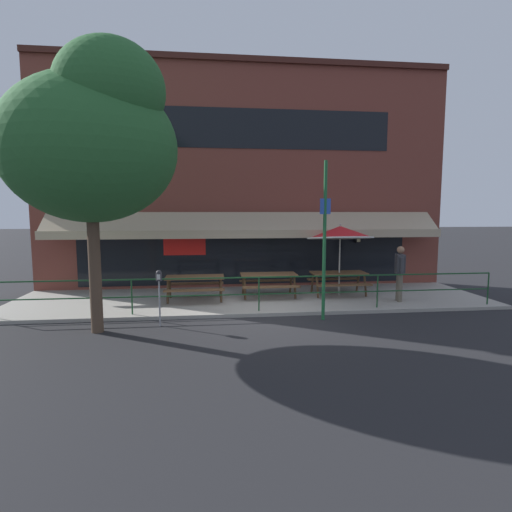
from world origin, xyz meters
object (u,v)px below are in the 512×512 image
at_px(picnic_table_right, 338,277).
at_px(street_sign_pole, 324,239).
at_px(pedestrian_walking, 400,271).
at_px(picnic_table_centre, 269,279).
at_px(picnic_table_left, 195,281).
at_px(parking_meter_near, 159,281).
at_px(patio_umbrella_right, 340,233).
at_px(street_tree_curbside, 93,138).

bearing_deg(picnic_table_right, street_sign_pole, -116.03).
bearing_deg(pedestrian_walking, picnic_table_centre, 164.95).
relative_size(picnic_table_left, picnic_table_right, 1.00).
bearing_deg(street_sign_pole, pedestrian_walking, 27.37).
distance_m(picnic_table_right, parking_meter_near, 6.14).
relative_size(patio_umbrella_right, street_tree_curbside, 0.36).
bearing_deg(parking_meter_near, picnic_table_centre, 39.95).
distance_m(pedestrian_walking, parking_meter_near, 7.25).
bearing_deg(street_tree_curbside, picnic_table_left, 53.02).
xyz_separation_m(pedestrian_walking, street_sign_pole, (-2.84, -1.47, 1.08)).
xyz_separation_m(picnic_table_right, pedestrian_walking, (1.58, -1.11, 0.35)).
xyz_separation_m(picnic_table_left, patio_umbrella_right, (4.71, 0.24, 1.47)).
bearing_deg(picnic_table_left, street_tree_curbside, -126.98).
bearing_deg(patio_umbrella_right, street_tree_curbside, -156.01).
relative_size(picnic_table_right, parking_meter_near, 1.27).
bearing_deg(picnic_table_right, patio_umbrella_right, -90.00).
height_order(patio_umbrella_right, pedestrian_walking, patio_umbrella_right).
bearing_deg(street_sign_pole, picnic_table_left, 146.73).
relative_size(patio_umbrella_right, street_sign_pole, 0.57).
distance_m(picnic_table_left, parking_meter_near, 2.54).
bearing_deg(pedestrian_walking, picnic_table_right, 144.89).
height_order(patio_umbrella_right, street_tree_curbside, street_tree_curbside).
height_order(picnic_table_right, parking_meter_near, parking_meter_near).
xyz_separation_m(pedestrian_walking, parking_meter_near, (-7.08, -1.58, 0.09)).
bearing_deg(street_sign_pole, patio_umbrella_right, 63.34).
bearing_deg(picnic_table_left, parking_meter_near, -108.37).
bearing_deg(picnic_table_left, street_sign_pole, -33.27).
bearing_deg(picnic_table_centre, pedestrian_walking, -15.05).
relative_size(picnic_table_right, patio_umbrella_right, 0.75).
distance_m(picnic_table_right, patio_umbrella_right, 1.48).
xyz_separation_m(patio_umbrella_right, street_tree_curbside, (-6.81, -3.03, 2.33)).
height_order(picnic_table_left, parking_meter_near, parking_meter_near).
bearing_deg(picnic_table_left, pedestrian_walking, -7.23).
bearing_deg(parking_meter_near, pedestrian_walking, 12.55).
bearing_deg(parking_meter_near, patio_umbrella_right, 25.42).
xyz_separation_m(picnic_table_left, street_sign_pole, (3.45, -2.27, 1.43)).
distance_m(picnic_table_centre, parking_meter_near, 4.12).
distance_m(picnic_table_right, pedestrian_walking, 1.96).
xyz_separation_m(street_sign_pole, street_tree_curbside, (-5.55, -0.52, 2.37)).
height_order(picnic_table_centre, parking_meter_near, parking_meter_near).
height_order(picnic_table_centre, street_sign_pole, street_sign_pole).
bearing_deg(street_sign_pole, parking_meter_near, -178.55).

